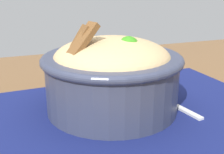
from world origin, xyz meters
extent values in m
cube|color=brown|center=(0.00, 0.00, 0.69)|extent=(1.14, 0.77, 0.04)
cube|color=#11194C|center=(-0.03, -0.03, 0.71)|extent=(0.44, 0.32, 0.00)
cylinder|color=#2D3347|center=(-0.06, -0.01, 0.75)|extent=(0.19, 0.19, 0.08)
torus|color=#2D3347|center=(-0.06, -0.01, 0.79)|extent=(0.21, 0.21, 0.01)
ellipsoid|color=tan|center=(-0.06, -0.01, 0.79)|extent=(0.20, 0.20, 0.06)
sphere|color=#317D1A|center=(-0.04, -0.03, 0.81)|extent=(0.03, 0.03, 0.03)
cylinder|color=orange|center=(-0.03, -0.04, 0.80)|extent=(0.03, 0.03, 0.01)
cube|color=brown|center=(-0.11, -0.02, 0.82)|extent=(0.04, 0.02, 0.05)
cube|color=brown|center=(-0.11, -0.03, 0.82)|extent=(0.05, 0.03, 0.05)
cube|color=silver|center=(0.04, -0.06, 0.71)|extent=(0.02, 0.06, 0.00)
cube|color=silver|center=(0.03, -0.03, 0.71)|extent=(0.01, 0.01, 0.00)
cube|color=silver|center=(0.03, -0.01, 0.71)|extent=(0.03, 0.03, 0.00)
cube|color=silver|center=(0.03, 0.02, 0.71)|extent=(0.01, 0.02, 0.00)
cube|color=silver|center=(0.03, 0.02, 0.71)|extent=(0.01, 0.02, 0.00)
cube|color=silver|center=(0.02, 0.02, 0.71)|extent=(0.01, 0.02, 0.00)
cube|color=silver|center=(0.02, 0.01, 0.71)|extent=(0.01, 0.02, 0.00)
camera|label=1|loc=(-0.20, -0.40, 0.90)|focal=47.38mm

